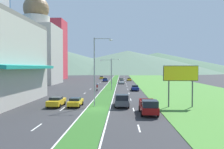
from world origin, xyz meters
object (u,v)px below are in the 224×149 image
at_px(car_5, 135,88).
at_px(car_4, 129,79).
at_px(pickup_truck_1, 122,100).
at_px(motorcycle_rider, 97,88).
at_px(street_lamp_mid, 110,72).
at_px(car_7, 76,102).
at_px(pickup_truck_0, 149,107).
at_px(car_2, 105,80).
at_px(car_3, 122,82).
at_px(car_0, 56,101).
at_px(car_1, 102,78).
at_px(billboard_roadside, 181,76).
at_px(street_lamp_near, 96,67).
at_px(street_lamp_far, 112,69).
at_px(car_6, 121,80).

bearing_deg(car_5, car_4, -179.92).
distance_m(pickup_truck_1, motorcycle_rider, 24.07).
bearing_deg(street_lamp_mid, car_7, -99.21).
distance_m(car_4, pickup_truck_0, 72.31).
height_order(car_2, motorcycle_rider, motorcycle_rider).
bearing_deg(car_2, car_3, -152.18).
relative_size(car_0, motorcycle_rider, 2.26).
relative_size(car_3, car_4, 0.99).
distance_m(car_0, motorcycle_rider, 23.81).
bearing_deg(car_1, car_5, -166.73).
relative_size(car_4, pickup_truck_0, 0.88).
height_order(car_2, car_5, car_2).
bearing_deg(pickup_truck_1, car_0, -88.45).
xyz_separation_m(pickup_truck_1, motorcycle_rider, (-6.27, 23.24, -0.24)).
bearing_deg(car_0, billboard_roadside, -89.64).
bearing_deg(street_lamp_near, street_lamp_far, 89.53).
xyz_separation_m(car_0, car_7, (2.92, 0.10, -0.06)).
bearing_deg(car_0, car_6, -9.78).
height_order(car_1, car_7, car_1).
bearing_deg(car_5, car_1, -166.73).
bearing_deg(street_lamp_far, car_7, -94.09).
distance_m(street_lamp_near, motorcycle_rider, 23.81).
bearing_deg(car_1, car_3, -163.10).
bearing_deg(motorcycle_rider, street_lamp_near, -174.28).
height_order(street_lamp_mid, car_7, street_lamp_mid).
bearing_deg(car_3, street_lamp_mid, -7.36).
height_order(car_7, pickup_truck_0, pickup_truck_0).
bearing_deg(car_4, car_5, 0.08).
distance_m(car_5, motorcycle_rider, 9.70).
distance_m(car_0, car_6, 57.76).
distance_m(car_3, car_7, 48.89).
distance_m(street_lamp_mid, car_7, 25.60).
bearing_deg(street_lamp_mid, car_4, 81.33).
bearing_deg(car_0, pickup_truck_0, -111.99).
xyz_separation_m(street_lamp_far, car_3, (3.52, -1.31, -4.54)).
relative_size(street_lamp_mid, car_1, 1.77).
height_order(car_6, pickup_truck_0, pickup_truck_0).
height_order(street_lamp_near, car_0, street_lamp_near).
relative_size(street_lamp_far, car_0, 2.03).
xyz_separation_m(car_7, pickup_truck_0, (10.45, -5.50, 0.26)).
bearing_deg(car_3, billboard_roadside, 10.31).
xyz_separation_m(street_lamp_far, car_6, (3.34, 7.14, -4.51)).
relative_size(billboard_roadside, car_0, 1.38).
height_order(street_lamp_far, pickup_truck_0, street_lamp_far).
relative_size(car_3, car_5, 1.09).
xyz_separation_m(billboard_roadside, car_1, (-18.98, 81.87, -4.00)).
distance_m(street_lamp_far, car_6, 9.08).
bearing_deg(motorcycle_rider, car_4, -12.48).
height_order(street_lamp_mid, pickup_truck_1, street_lamp_mid).
relative_size(car_7, motorcycle_rider, 2.10).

